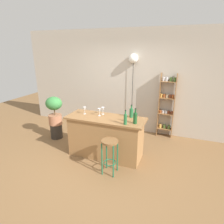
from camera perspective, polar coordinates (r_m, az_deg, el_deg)
name	(u,v)px	position (r m, az deg, el deg)	size (l,w,h in m)	color
ground	(101,162)	(4.23, -3.43, -14.49)	(12.00, 12.00, 0.00)	brown
back_wall	(128,82)	(5.45, 4.87, 8.93)	(6.40, 0.10, 2.80)	#BCB2A3
kitchen_counter	(106,137)	(4.25, -1.86, -7.30)	(1.69, 0.64, 0.90)	#9E7042
bar_stool	(110,149)	(3.65, -0.67, -10.99)	(0.31, 0.31, 0.69)	#196642
spice_shelf	(166,105)	(5.23, 15.84, 1.94)	(0.40, 0.16, 1.71)	olive
plant_stool	(56,131)	(5.36, -16.12, -5.39)	(0.31, 0.31, 0.39)	#2D2823
potted_plant	(54,109)	(5.15, -16.72, 0.86)	(0.43, 0.39, 0.74)	#A86B4C
bottle_soda_blue	(131,113)	(4.07, 5.74, -0.17)	(0.08, 0.08, 0.28)	#236638
bottle_spirits_clear	(125,119)	(3.68, 3.98, -2.08)	(0.06, 0.06, 0.29)	#236638
bottle_wine_red	(135,118)	(3.74, 6.88, -1.72)	(0.08, 0.08, 0.31)	#194C23
wine_glass_left	(84,109)	(4.29, -8.15, 0.90)	(0.07, 0.07, 0.16)	silver
wine_glass_center	(103,109)	(4.24, -2.73, 0.84)	(0.07, 0.07, 0.16)	silver
wine_glass_right	(99,111)	(4.15, -3.80, 0.43)	(0.07, 0.07, 0.16)	silver
pendant_globe_light	(133,59)	(5.24, 6.37, 15.31)	(0.25, 0.25, 2.16)	black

